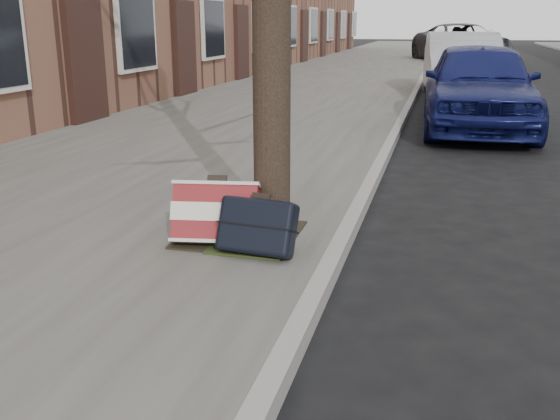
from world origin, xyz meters
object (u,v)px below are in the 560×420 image
(car_near_front, at_px, (478,86))
(car_near_mid, at_px, (462,66))
(suitcase_navy, at_px, (257,226))
(suitcase_red, at_px, (216,214))

(car_near_front, distance_m, car_near_mid, 4.38)
(car_near_front, bearing_deg, suitcase_navy, -106.40)
(suitcase_navy, bearing_deg, suitcase_red, 166.66)
(suitcase_navy, bearing_deg, car_near_front, 81.39)
(suitcase_red, bearing_deg, car_near_front, 62.76)
(suitcase_navy, height_order, car_near_front, car_near_front)
(suitcase_red, height_order, car_near_front, car_near_front)
(suitcase_red, xyz_separation_m, suitcase_navy, (0.35, -0.12, -0.02))
(suitcase_navy, distance_m, car_near_mid, 11.05)
(car_near_mid, bearing_deg, car_near_front, -91.75)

